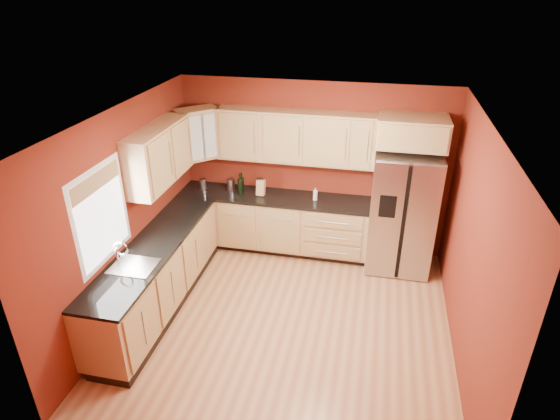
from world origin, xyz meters
name	(u,v)px	position (x,y,z in m)	size (l,w,h in m)	color
floor	(286,321)	(0.00, 0.00, 0.00)	(4.00, 4.00, 0.00)	#A2643F
ceiling	(288,120)	(0.00, 0.00, 2.60)	(4.00, 4.00, 0.00)	white
wall_back	(313,168)	(0.00, 2.00, 1.30)	(4.00, 0.04, 2.60)	maroon
wall_front	(235,358)	(0.00, -2.00, 1.30)	(4.00, 0.04, 2.60)	maroon
wall_left	(126,215)	(-2.00, 0.00, 1.30)	(0.04, 4.00, 2.60)	maroon
wall_right	(472,252)	(2.00, 0.00, 1.30)	(0.04, 4.00, 2.60)	maroon
base_cabinets_back	(274,224)	(-0.55, 1.70, 0.44)	(2.90, 0.60, 0.88)	tan
base_cabinets_left	(157,276)	(-1.70, 0.00, 0.44)	(0.60, 2.80, 0.88)	tan
countertop_back	(273,197)	(-0.55, 1.69, 0.90)	(2.90, 0.62, 0.04)	black
countertop_left	(154,246)	(-1.69, 0.00, 0.90)	(0.62, 2.80, 0.04)	black
upper_cabinets_back	(295,137)	(-0.25, 1.83, 1.83)	(2.30, 0.33, 0.75)	tan
upper_cabinets_left	(160,155)	(-1.83, 0.72, 1.83)	(0.33, 1.35, 0.75)	tan
corner_upper_cabinet	(198,134)	(-1.67, 1.67, 1.83)	(0.62, 0.33, 0.75)	tan
over_fridge_cabinet	(412,132)	(1.35, 1.70, 2.05)	(0.92, 0.60, 0.40)	tan
refrigerator	(402,212)	(1.35, 1.62, 0.89)	(0.90, 0.75, 1.78)	silver
window	(102,215)	(-1.98, -0.50, 1.55)	(0.03, 0.90, 1.00)	white
sink_faucet	(132,255)	(-1.69, -0.50, 1.07)	(0.50, 0.42, 0.30)	silver
canister_left	(203,184)	(-1.67, 1.71, 1.01)	(0.11, 0.11, 0.17)	silver
canister_right	(231,185)	(-1.23, 1.74, 1.02)	(0.12, 0.12, 0.20)	silver
wine_bottle_a	(240,184)	(-1.06, 1.66, 1.09)	(0.07, 0.07, 0.33)	black
wine_bottle_b	(242,182)	(-1.06, 1.75, 1.08)	(0.07, 0.07, 0.31)	black
knife_block	(261,187)	(-0.74, 1.70, 1.04)	(0.12, 0.11, 0.24)	tan
soap_dispenser	(315,194)	(0.09, 1.69, 1.02)	(0.06, 0.06, 0.19)	white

